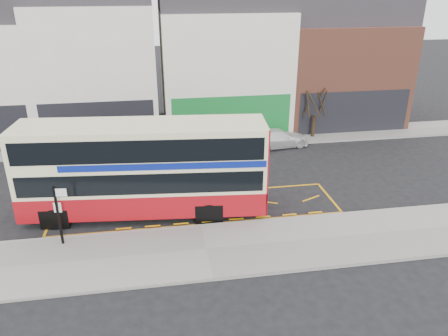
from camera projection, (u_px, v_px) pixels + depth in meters
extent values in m
plane|color=black|center=(200.00, 224.00, 20.43)|extent=(120.00, 120.00, 0.00)
cube|color=gray|center=(206.00, 250.00, 18.31)|extent=(40.00, 4.00, 0.15)
cube|color=gray|center=(201.00, 226.00, 20.06)|extent=(40.00, 0.15, 0.15)
cube|color=gray|center=(182.00, 142.00, 30.35)|extent=(50.00, 3.00, 0.15)
cube|color=white|center=(99.00, 70.00, 31.38)|extent=(8.00, 8.00, 9.00)
cube|color=black|center=(99.00, 125.00, 28.94)|extent=(7.36, 0.06, 3.20)
cube|color=black|center=(99.00, 128.00, 29.04)|extent=(5.60, 0.04, 2.00)
cube|color=silver|center=(223.00, 70.00, 32.83)|extent=(9.00, 8.00, 8.50)
cube|color=#136B2A|center=(232.00, 119.00, 30.28)|extent=(8.28, 0.06, 3.20)
cube|color=black|center=(232.00, 122.00, 30.38)|extent=(6.30, 0.04, 2.00)
cube|color=brown|center=(335.00, 72.00, 34.37)|extent=(9.00, 8.00, 7.50)
cube|color=#28262B|center=(342.00, 10.00, 32.52)|extent=(9.00, 7.20, 1.80)
cube|color=black|center=(354.00, 113.00, 31.63)|extent=(8.28, 0.06, 3.20)
cube|color=black|center=(353.00, 115.00, 31.72)|extent=(6.30, 0.04, 2.00)
cube|color=beige|center=(144.00, 167.00, 20.39)|extent=(11.57, 3.65, 4.19)
cube|color=maroon|center=(146.00, 196.00, 21.00)|extent=(11.61, 3.69, 1.14)
cube|color=maroon|center=(264.00, 164.00, 20.75)|extent=(0.31, 2.62, 4.19)
cube|color=black|center=(144.00, 172.00, 20.50)|extent=(11.12, 3.67, 0.98)
cube|color=black|center=(141.00, 141.00, 19.89)|extent=(11.12, 3.67, 1.03)
cube|color=navy|center=(165.00, 156.00, 20.24)|extent=(9.31, 3.48, 0.31)
cube|color=black|center=(21.00, 181.00, 20.25)|extent=(0.28, 2.37, 1.65)
cube|color=black|center=(14.00, 144.00, 19.53)|extent=(0.28, 2.37, 1.03)
cube|color=black|center=(18.00, 161.00, 19.86)|extent=(0.22, 1.81, 0.36)
cube|color=beige|center=(140.00, 125.00, 19.58)|extent=(11.56, 3.55, 0.12)
cylinder|color=black|center=(55.00, 219.00, 19.84)|extent=(1.06, 0.39, 1.03)
cylinder|color=black|center=(68.00, 195.00, 21.98)|extent=(1.06, 0.39, 1.03)
cylinder|color=black|center=(209.00, 213.00, 20.28)|extent=(1.06, 0.39, 1.03)
cylinder|color=black|center=(207.00, 191.00, 22.43)|extent=(1.06, 0.39, 1.03)
cube|color=black|center=(58.00, 216.00, 18.12)|extent=(0.10, 0.10, 2.69)
cube|color=white|center=(61.00, 192.00, 17.70)|extent=(0.49, 0.09, 0.39)
cube|color=white|center=(57.00, 208.00, 18.02)|extent=(0.32, 0.07, 0.45)
imported|color=#A3A3A7|center=(58.00, 152.00, 27.20)|extent=(3.78, 1.78, 1.25)
imported|color=#45474D|center=(148.00, 147.00, 27.85)|extent=(4.16, 2.40, 1.30)
imported|color=white|center=(278.00, 138.00, 29.54)|extent=(4.47, 2.38, 1.23)
cylinder|color=black|center=(313.00, 127.00, 31.07)|extent=(0.24, 0.24, 1.68)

